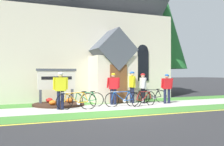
{
  "coord_description": "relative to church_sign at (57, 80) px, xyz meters",
  "views": [
    {
      "loc": [
        -4.56,
        -10.02,
        1.63
      ],
      "look_at": [
        0.69,
        2.55,
        1.64
      ],
      "focal_mm": 42.18,
      "sensor_mm": 36.0,
      "label": 1
    }
  ],
  "objects": [
    {
      "name": "church_lawn",
      "position": [
        0.66,
        0.02,
        -1.25
      ],
      "size": [
        24.0,
        1.79,
        0.01
      ],
      "primitive_type": "cube",
      "color": "#427F33",
      "rests_on": "ground"
    },
    {
      "name": "cyclist_in_orange_jersey",
      "position": [
        2.68,
        -1.26,
        -0.29
      ],
      "size": [
        0.61,
        0.39,
        1.64
      ],
      "color": "#191E38",
      "rests_on": "ground"
    },
    {
      "name": "grass_verge",
      "position": [
        0.66,
        -3.97,
        -1.25
      ],
      "size": [
        32.0,
        1.57,
        0.01
      ],
      "primitive_type": "cube",
      "color": "#427F33",
      "rests_on": "ground"
    },
    {
      "name": "bicycle_yellow",
      "position": [
        5.07,
        -1.22,
        -0.89
      ],
      "size": [
        1.71,
        0.22,
        0.78
      ],
      "color": "black",
      "rests_on": "ground"
    },
    {
      "name": "curb_paint_stripe",
      "position": [
        0.66,
        -4.91,
        -1.25
      ],
      "size": [
        28.0,
        0.16,
        0.01
      ],
      "primitive_type": "cube",
      "color": "yellow",
      "rests_on": "ground"
    },
    {
      "name": "cyclist_in_red_jersey",
      "position": [
        4.42,
        -1.26,
        -0.31
      ],
      "size": [
        0.28,
        0.73,
        1.62
      ],
      "color": "black",
      "rests_on": "ground"
    },
    {
      "name": "bicycle_green",
      "position": [
        0.44,
        -2.34,
        -0.86
      ],
      "size": [
        1.77,
        0.43,
        0.84
      ],
      "color": "black",
      "rests_on": "ground"
    },
    {
      "name": "bicycle_silver",
      "position": [
        3.84,
        -2.37,
        -0.88
      ],
      "size": [
        1.68,
        0.65,
        0.8
      ],
      "color": "black",
      "rests_on": "ground"
    },
    {
      "name": "bicycle_red",
      "position": [
        1.16,
        -1.45,
        -0.88
      ],
      "size": [
        1.64,
        0.64,
        0.77
      ],
      "color": "black",
      "rests_on": "ground"
    },
    {
      "name": "church_building",
      "position": [
        0.2,
        5.19,
        3.81
      ],
      "size": [
        14.74,
        10.97,
        14.14
      ],
      "color": "beige",
      "rests_on": "ground"
    },
    {
      "name": "cyclist_in_white_jersey",
      "position": [
        3.97,
        -0.87,
        -0.23
      ],
      "size": [
        0.29,
        0.79,
        1.72
      ],
      "color": "#191E38",
      "rests_on": "ground"
    },
    {
      "name": "church_sign",
      "position": [
        0.0,
        0.0,
        0.0
      ],
      "size": [
        2.09,
        0.13,
        1.87
      ],
      "color": "#474C56",
      "rests_on": "ground"
    },
    {
      "name": "bicycle_blue",
      "position": [
        2.78,
        -2.18,
        -0.88
      ],
      "size": [
        1.77,
        0.28,
        0.81
      ],
      "color": "black",
      "rests_on": "ground"
    },
    {
      "name": "flower_bed",
      "position": [
        -0.01,
        -0.47,
        -1.18
      ],
      "size": [
        2.58,
        2.58,
        0.34
      ],
      "color": "#382319",
      "rests_on": "ground"
    },
    {
      "name": "cyclist_in_blue_jersey",
      "position": [
        5.54,
        -1.88,
        -0.34
      ],
      "size": [
        0.62,
        0.29,
        1.58
      ],
      "color": "#191E38",
      "rests_on": "ground"
    },
    {
      "name": "roadside_conifer",
      "position": [
        9.69,
        4.45,
        3.9
      ],
      "size": [
        3.56,
        3.56,
        8.32
      ],
      "color": "#4C3823",
      "rests_on": "ground"
    },
    {
      "name": "cyclist_in_green_jersey",
      "position": [
        -0.21,
        -2.01,
        -0.26
      ],
      "size": [
        0.65,
        0.28,
        1.68
      ],
      "color": "#191E38",
      "rests_on": "ground"
    },
    {
      "name": "ground",
      "position": [
        1.95,
        0.27,
        -1.25
      ],
      "size": [
        140.0,
        140.0,
        0.0
      ],
      "primitive_type": "plane",
      "color": "#2B2B2D"
    },
    {
      "name": "sidewalk_slab",
      "position": [
        0.66,
        -2.03,
        -1.24
      ],
      "size": [
        32.0,
        2.32,
        0.01
      ],
      "primitive_type": "cube",
      "color": "#B7B5AD",
      "rests_on": "ground"
    }
  ]
}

